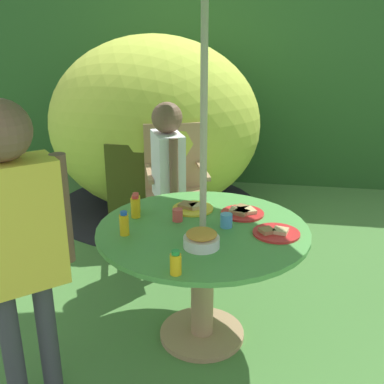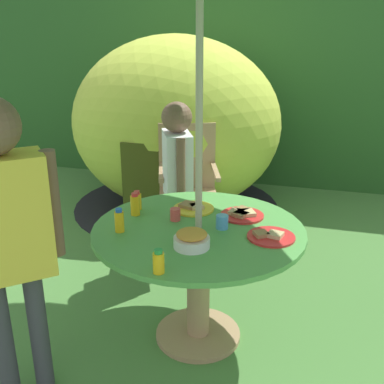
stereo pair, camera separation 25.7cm
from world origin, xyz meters
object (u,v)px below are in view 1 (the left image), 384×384
garden_table (203,257)px  plate_center_back (276,233)px  child_in_yellow_shirt (13,226)px  juice_bottle_far_right (124,224)px  cup_near (178,215)px  child_in_white_shirt (168,166)px  plate_near_left (242,212)px  cup_far (226,220)px  plate_near_right (192,208)px  juice_bottle_far_left (176,263)px  snack_bowl (201,239)px  wooden_chair (175,182)px  juice_bottle_center_front (136,203)px  dome_tent (155,126)px  juice_bottle_mid_left (135,207)px

garden_table → plate_center_back: size_ratio=4.67×
child_in_yellow_shirt → juice_bottle_far_right: bearing=14.2°
cup_near → child_in_white_shirt: bearing=106.3°
plate_near_left → cup_far: 0.21m
plate_near_right → juice_bottle_far_right: 0.49m
child_in_yellow_shirt → juice_bottle_far_left: 0.68m
juice_bottle_far_left → plate_near_right: bearing=93.8°
child_in_white_shirt → juice_bottle_far_right: (-0.03, -0.92, -0.03)m
child_in_yellow_shirt → plate_near_left: child_in_yellow_shirt is taller
child_in_white_shirt → juice_bottle_far_left: bearing=-11.2°
plate_near_left → juice_bottle_far_right: size_ratio=1.90×
plate_center_back → cup_far: size_ratio=3.29×
child_in_white_shirt → juice_bottle_far_right: size_ratio=9.57×
snack_bowl → plate_center_back: snack_bowl is taller
plate_near_right → cup_far: (0.22, -0.22, 0.03)m
wooden_chair → juice_bottle_far_right: 1.30m
juice_bottle_far_right → cup_far: (0.50, 0.18, -0.02)m
juice_bottle_center_front → cup_far: juice_bottle_center_front is taller
wooden_chair → dome_tent: 0.94m
juice_bottle_mid_left → cup_far: juice_bottle_mid_left is taller
cup_near → plate_center_back: bearing=-9.5°
juice_bottle_far_left → plate_near_left: bearing=71.4°
child_in_white_shirt → plate_near_left: (0.55, -0.55, -0.08)m
wooden_chair → cup_near: wooden_chair is taller
plate_near_left → juice_bottle_center_front: juice_bottle_center_front is taller
plate_near_right → plate_center_back: same height
garden_table → wooden_chair: (-0.38, 1.12, 0.03)m
snack_bowl → juice_bottle_far_left: juice_bottle_far_left is taller
plate_near_right → juice_bottle_mid_left: (-0.29, -0.16, 0.05)m
child_in_yellow_shirt → juice_bottle_center_front: 0.85m
garden_table → child_in_white_shirt: 0.88m
wooden_chair → snack_bowl: size_ratio=5.60×
cup_near → juice_bottle_far_left: bearing=-79.7°
plate_near_right → cup_far: size_ratio=3.23×
plate_near_right → plate_center_back: 0.55m
cup_near → juice_bottle_far_right: bearing=-136.9°
dome_tent → child_in_yellow_shirt: bearing=-93.7°
garden_table → cup_far: bearing=10.8°
juice_bottle_far_right → cup_far: size_ratio=1.74×
dome_tent → cup_far: bearing=-70.6°
wooden_chair → cup_far: (0.50, -1.10, 0.18)m
child_in_white_shirt → juice_bottle_far_right: 0.92m
juice_bottle_far_left → juice_bottle_center_front: (-0.36, 0.66, 0.00)m
juice_bottle_far_right → cup_near: (0.23, 0.22, -0.03)m
plate_near_left → juice_bottle_far_right: juice_bottle_far_right is taller
garden_table → plate_near_left: size_ratio=4.64×
juice_bottle_far_right → plate_near_left: bearing=32.8°
garden_table → plate_near_right: (-0.10, 0.24, 0.19)m
plate_center_back → cup_near: 0.54m
dome_tent → wooden_chair: bearing=-71.3°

